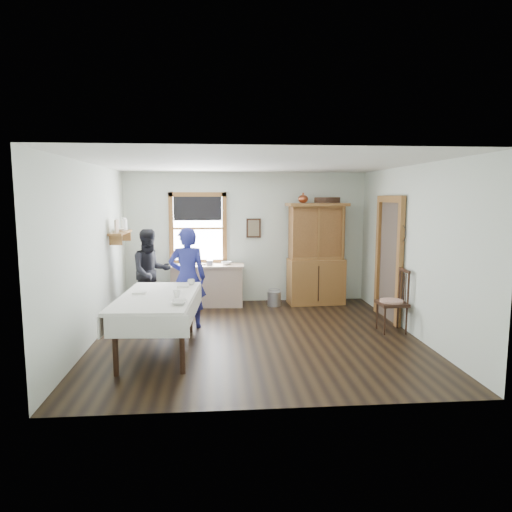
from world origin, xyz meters
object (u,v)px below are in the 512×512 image
object	(u,v)px
wicker_basket	(302,301)
figure_dark	(151,275)
dining_table	(158,323)
woman_blue	(187,282)
pail	(274,299)
work_counter	(208,285)
spindle_chair	(392,300)
china_hutch	(316,254)

from	to	relation	value
wicker_basket	figure_dark	bearing A→B (deg)	-171.65
dining_table	woman_blue	bearing A→B (deg)	73.52
dining_table	wicker_basket	bearing A→B (deg)	45.10
pail	wicker_basket	size ratio (longest dim) A/B	0.95
work_counter	wicker_basket	bearing A→B (deg)	-0.30
spindle_chair	woman_blue	xyz separation A→B (m)	(-3.34, 0.54, 0.26)
spindle_chair	wicker_basket	distance (m)	2.29
woman_blue	figure_dark	size ratio (longest dim) A/B	1.06
china_hutch	dining_table	xyz separation A→B (m)	(-2.88, -2.71, -0.63)
china_hutch	spindle_chair	distance (m)	2.28
china_hutch	spindle_chair	world-z (taller)	china_hutch
china_hutch	pail	bearing A→B (deg)	-174.14
woman_blue	spindle_chair	bearing A→B (deg)	169.04
china_hutch	woman_blue	world-z (taller)	china_hutch
dining_table	figure_dark	xyz separation A→B (m)	(-0.40, 2.15, 0.34)
china_hutch	figure_dark	xyz separation A→B (m)	(-3.27, -0.56, -0.29)
pail	wicker_basket	bearing A→B (deg)	2.40
work_counter	figure_dark	bearing A→B (deg)	-148.38
work_counter	china_hutch	bearing A→B (deg)	3.31
dining_table	woman_blue	size ratio (longest dim) A/B	1.29
woman_blue	wicker_basket	bearing A→B (deg)	-149.48
pail	spindle_chair	bearing A→B (deg)	-48.63
china_hutch	work_counter	bearing A→B (deg)	176.40
work_counter	pail	bearing A→B (deg)	-2.94
figure_dark	wicker_basket	bearing A→B (deg)	-16.73
wicker_basket	woman_blue	xyz separation A→B (m)	(-2.23, -1.41, 0.70)
wicker_basket	figure_dark	world-z (taller)	figure_dark
woman_blue	figure_dark	bearing A→B (deg)	-54.15
spindle_chair	pail	bearing A→B (deg)	130.66
figure_dark	pail	bearing A→B (deg)	-15.29
dining_table	wicker_basket	world-z (taller)	dining_table
pail	figure_dark	size ratio (longest dim) A/B	0.20
pail	wicker_basket	xyz separation A→B (m)	(0.59, 0.02, -0.06)
wicker_basket	figure_dark	distance (m)	3.08
pail	dining_table	bearing A→B (deg)	-127.86
spindle_chair	pail	world-z (taller)	spindle_chair
china_hutch	pail	distance (m)	1.26
dining_table	pail	xyz separation A→B (m)	(1.99, 2.56, -0.26)
work_counter	woman_blue	xyz separation A→B (m)	(-0.30, -1.53, 0.37)
dining_table	work_counter	bearing A→B (deg)	76.50
work_counter	woman_blue	distance (m)	1.60
woman_blue	figure_dark	world-z (taller)	woman_blue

